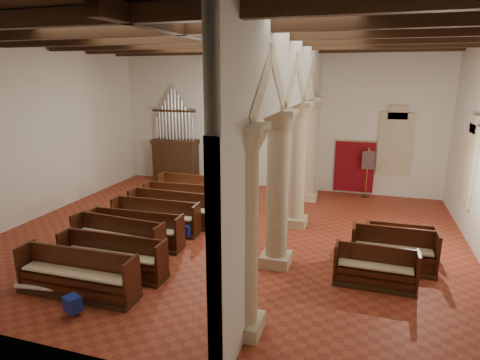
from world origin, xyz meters
name	(u,v)px	position (x,y,z in m)	size (l,w,h in m)	color
floor	(230,236)	(0.00, 0.00, 0.00)	(14.00, 14.00, 0.00)	brown
ceiling	(228,33)	(0.00, 0.00, 6.00)	(14.00, 14.00, 0.00)	#331F11
wall_back	(273,120)	(0.00, 6.00, 3.00)	(14.00, 0.02, 6.00)	silver
wall_front	(105,199)	(0.00, -6.00, 3.00)	(14.00, 0.02, 6.00)	silver
wall_left	(37,131)	(-7.00, 0.00, 3.00)	(0.02, 12.00, 6.00)	silver
ceiling_beams	(228,40)	(0.00, 0.00, 5.82)	(13.80, 11.80, 0.30)	#321D10
arcade	(290,124)	(1.80, 0.00, 3.56)	(0.90, 11.90, 6.00)	#C3BA91
window_right_b	(470,165)	(6.98, 2.50, 2.20)	(0.03, 1.00, 2.20)	#327251
window_back	(395,144)	(5.00, 5.98, 2.20)	(1.00, 0.03, 2.20)	#327251
pipe_organ	(175,153)	(-4.50, 5.50, 1.37)	(2.10, 0.85, 4.40)	#321D10
lectern	(219,176)	(-2.25, 5.22, 0.52)	(0.53, 0.53, 1.26)	#3B1C12
dossal_curtain	(354,167)	(3.50, 5.92, 1.17)	(1.80, 0.07, 2.17)	maroon
processional_banner	(366,180)	(4.02, 5.49, 0.75)	(0.47, 0.60, 2.08)	#321D10
hymnal_box_a	(73,304)	(-1.75, -5.03, 0.26)	(0.33, 0.27, 0.33)	#151E93
hymnal_box_b	(152,257)	(-1.29, -2.52, 0.25)	(0.30, 0.24, 0.30)	#151793
hymnal_box_c	(186,230)	(-1.21, -0.58, 0.26)	(0.32, 0.26, 0.32)	navy
tube_heater_a	(36,288)	(-3.12, -4.59, 0.16)	(0.11, 0.11, 1.08)	silver
tube_heater_b	(85,286)	(-2.09, -4.21, 0.16)	(0.09, 0.09, 0.87)	white
nave_pew_0	(78,281)	(-2.17, -4.32, 0.35)	(2.89, 0.75, 1.07)	#321D10
nave_pew_1	(113,262)	(-2.00, -3.24, 0.34)	(2.83, 0.69, 1.02)	#321D10
nave_pew_2	(118,243)	(-2.52, -2.22, 0.35)	(2.81, 0.89, 1.06)	#321D10
nave_pew_3	(136,235)	(-2.38, -1.52, 0.34)	(2.87, 0.77, 1.02)	#321D10
nave_pew_4	(156,221)	(-2.38, -0.34, 0.34)	(2.90, 0.73, 1.02)	#321D10
nave_pew_5	(176,214)	(-2.03, 0.43, 0.36)	(3.34, 0.79, 1.09)	#321D10
nave_pew_6	(179,203)	(-2.53, 1.63, 0.34)	(2.57, 0.77, 1.02)	#321D10
nave_pew_7	(200,196)	(-2.06, 2.53, 0.38)	(3.40, 0.91, 1.14)	#321D10
aisle_pew_0	(374,273)	(4.27, -1.89, 0.33)	(1.91, 0.68, 0.97)	#321D10
aisle_pew_1	(393,256)	(4.73, -0.85, 0.37)	(2.10, 0.74, 1.09)	#321D10
aisle_pew_2	(399,247)	(4.94, -0.14, 0.33)	(1.81, 0.72, 0.97)	#321D10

